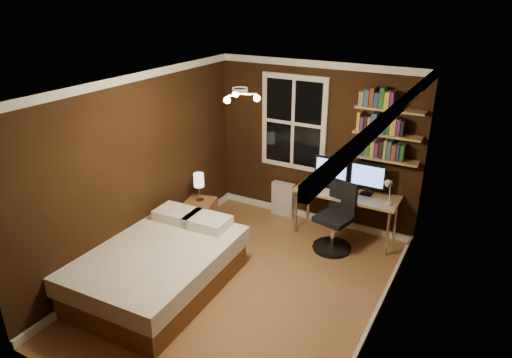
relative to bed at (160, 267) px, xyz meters
The scene contains 23 objects.
floor 1.10m from the bed, 29.85° to the left, with size 4.20×4.20×0.00m, color olive.
wall_back 2.94m from the bed, 70.69° to the left, with size 3.20×0.04×2.50m, color black.
wall_left 1.29m from the bed, 142.11° to the left, with size 0.04×4.20×2.50m, color black.
wall_right 2.75m from the bed, 11.84° to the left, with size 0.04×4.20×2.50m, color black.
ceiling 2.45m from the bed, 29.85° to the left, with size 3.20×4.20×0.02m, color white.
window 2.94m from the bed, 77.58° to the left, with size 1.06×0.06×1.46m, color white.
door 2.81m from the bed, 22.14° to the right, with size 0.03×0.82×2.05m, color black, non-canonical shape.
ceiling_fixture 2.34m from the bed, 24.95° to the left, with size 0.44×0.44×0.18m, color beige, non-canonical shape.
bookshelf_lower 3.35m from the bed, 51.42° to the left, with size 0.92×0.22×0.03m, color tan.
books_row_lower 3.39m from the bed, 51.42° to the left, with size 0.66×0.16×0.23m, color maroon, non-canonical shape.
bookshelf_middle 3.46m from the bed, 51.42° to the left, with size 0.92×0.22×0.03m, color tan.
books_row_middle 3.52m from the bed, 51.42° to the left, with size 0.66×0.16×0.23m, color navy, non-canonical shape.
bookshelf_upper 3.61m from the bed, 51.42° to the left, with size 0.92×0.22×0.03m, color tan.
books_row_upper 3.67m from the bed, 51.42° to the left, with size 0.42×0.16×0.23m, color #225028, non-canonical shape.
bed is the anchor object (origin of this frame).
nightstand 1.46m from the bed, 105.39° to the left, with size 0.41×0.41×0.51m, color brown.
bedside_lamp 1.52m from the bed, 105.39° to the left, with size 0.15×0.15×0.43m, color white, non-canonical shape.
radiator 2.56m from the bed, 79.75° to the left, with size 0.37×0.13×0.55m, color silver.
desk 2.83m from the bed, 56.15° to the left, with size 1.49×0.56×0.71m.
monitor_left 2.80m from the bed, 61.95° to the left, with size 0.51×0.12×0.47m, color black, non-canonical shape.
monitor_right 3.08m from the bed, 52.86° to the left, with size 0.51×0.12×0.47m, color black, non-canonical shape.
desk_lamp 3.13m from the bed, 44.70° to the left, with size 0.14×0.32×0.44m, color silver, non-canonical shape.
office_chair 2.48m from the bed, 51.11° to the left, with size 0.54×0.54×0.99m.
Camera 1 is at (2.39, -4.08, 3.43)m, focal length 32.00 mm.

